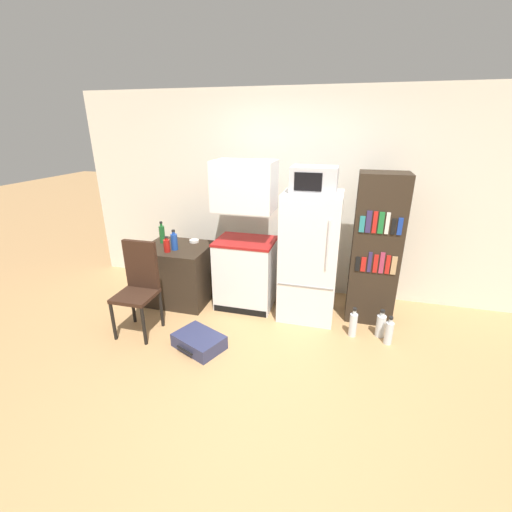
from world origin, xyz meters
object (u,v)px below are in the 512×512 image
(kitchen_hutch, at_px, (245,244))
(water_bottle_back, at_px, (389,332))
(bottle_ketchup_red, at_px, (167,245))
(water_bottle_front, at_px, (353,324))
(bottle_green_tall, at_px, (162,234))
(bowl, at_px, (194,241))
(chair, at_px, (139,281))
(refrigerator, at_px, (310,257))
(side_table, at_px, (179,273))
(microwave, at_px, (314,179))
(bookshelf, at_px, (376,250))
(bottle_blue_soda, at_px, (174,241))
(water_bottle_middle, at_px, (381,325))

(kitchen_hutch, height_order, water_bottle_back, kitchen_hutch)
(bottle_ketchup_red, bearing_deg, water_bottle_front, -2.53)
(bottle_green_tall, xyz_separation_m, bowl, (0.39, 0.12, -0.10))
(chair, bearing_deg, refrigerator, 24.02)
(chair, bearing_deg, bottle_ketchup_red, 83.19)
(bowl, bearing_deg, kitchen_hutch, -10.23)
(kitchen_hutch, height_order, refrigerator, kitchen_hutch)
(side_table, bearing_deg, microwave, 1.79)
(bottle_green_tall, height_order, water_bottle_back, bottle_green_tall)
(kitchen_hutch, bearing_deg, bookshelf, 2.89)
(bookshelf, bearing_deg, bottle_ketchup_red, -171.46)
(bottle_blue_soda, bearing_deg, bottle_green_tall, 144.04)
(bowl, bearing_deg, bottle_green_tall, -162.39)
(refrigerator, xyz_separation_m, bottle_ketchup_red, (-1.68, -0.25, 0.07))
(bottle_ketchup_red, bearing_deg, side_table, 85.66)
(side_table, xyz_separation_m, bottle_blue_soda, (0.04, -0.10, 0.47))
(bowl, bearing_deg, refrigerator, -6.19)
(bottle_green_tall, bearing_deg, water_bottle_middle, -6.73)
(kitchen_hutch, xyz_separation_m, bookshelf, (1.50, 0.08, 0.04))
(bottle_green_tall, height_order, bottle_blue_soda, bottle_green_tall)
(microwave, bearing_deg, side_table, -178.21)
(refrigerator, distance_m, water_bottle_back, 1.17)
(bowl, xyz_separation_m, water_bottle_middle, (2.36, -0.45, -0.62))
(refrigerator, relative_size, bottle_ketchup_red, 7.62)
(bottle_green_tall, bearing_deg, bowl, 17.61)
(kitchen_hutch, distance_m, water_bottle_middle, 1.79)
(refrigerator, bearing_deg, bottle_green_tall, 178.72)
(bowl, bearing_deg, water_bottle_back, -13.15)
(refrigerator, bearing_deg, bookshelf, 8.51)
(chair, bearing_deg, water_bottle_front, 10.42)
(side_table, relative_size, water_bottle_back, 2.53)
(water_bottle_front, bearing_deg, chair, -168.88)
(bookshelf, xyz_separation_m, bottle_green_tall, (-2.63, -0.06, -0.01))
(water_bottle_front, bearing_deg, bowl, 165.98)
(microwave, height_order, chair, microwave)
(bottle_ketchup_red, xyz_separation_m, bottle_blue_soda, (0.05, 0.10, 0.02))
(refrigerator, relative_size, bottle_green_tall, 5.27)
(side_table, xyz_separation_m, bowl, (0.15, 0.22, 0.38))
(refrigerator, distance_m, chair, 1.93)
(refrigerator, xyz_separation_m, bottle_green_tall, (-1.91, 0.04, 0.11))
(refrigerator, relative_size, water_bottle_back, 4.63)
(microwave, relative_size, water_bottle_back, 1.52)
(kitchen_hutch, height_order, bottle_ketchup_red, kitchen_hutch)
(microwave, distance_m, water_bottle_middle, 1.74)
(bottle_green_tall, xyz_separation_m, chair, (0.17, -0.85, -0.26))
(chair, relative_size, water_bottle_back, 3.17)
(bowl, distance_m, water_bottle_front, 2.22)
(kitchen_hutch, height_order, chair, kitchen_hutch)
(kitchen_hutch, bearing_deg, bottle_ketchup_red, -162.43)
(bookshelf, bearing_deg, bottle_blue_soda, -173.58)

